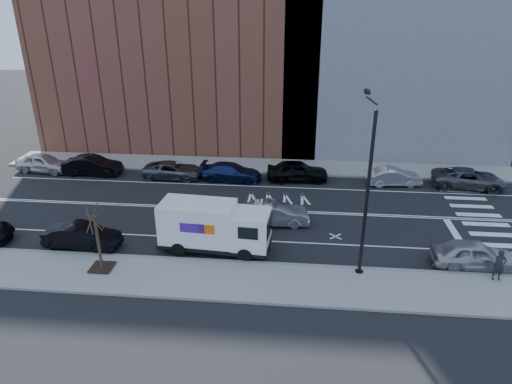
% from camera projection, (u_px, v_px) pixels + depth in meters
% --- Properties ---
extents(ground, '(120.00, 120.00, 0.00)m').
position_uv_depth(ground, '(246.00, 210.00, 32.11)').
color(ground, black).
rests_on(ground, ground).
extents(sidewalk_near, '(44.00, 3.60, 0.15)m').
position_uv_depth(sidewalk_near, '(227.00, 280.00, 24.04)').
color(sidewalk_near, gray).
rests_on(sidewalk_near, ground).
extents(sidewalk_far, '(44.00, 3.60, 0.15)m').
position_uv_depth(sidewalk_far, '(258.00, 166.00, 40.11)').
color(sidewalk_far, gray).
rests_on(sidewalk_far, ground).
extents(curb_near, '(44.00, 0.25, 0.17)m').
position_uv_depth(curb_near, '(232.00, 262.00, 25.68)').
color(curb_near, gray).
rests_on(curb_near, ground).
extents(curb_far, '(44.00, 0.25, 0.17)m').
position_uv_depth(curb_far, '(256.00, 173.00, 38.46)').
color(curb_far, gray).
rests_on(curb_far, ground).
extents(crosswalk, '(3.00, 14.00, 0.01)m').
position_uv_depth(crosswalk, '(482.00, 220.00, 30.71)').
color(crosswalk, white).
rests_on(crosswalk, ground).
extents(road_markings, '(40.00, 8.60, 0.01)m').
position_uv_depth(road_markings, '(246.00, 210.00, 32.11)').
color(road_markings, white).
rests_on(road_markings, ground).
extents(bldg_brick, '(26.00, 10.00, 22.00)m').
position_uv_depth(bldg_brick, '(180.00, 28.00, 42.67)').
color(bldg_brick, brown).
rests_on(bldg_brick, ground).
extents(bldg_concrete, '(20.00, 10.00, 26.00)m').
position_uv_depth(bldg_concrete, '(401.00, 6.00, 40.12)').
color(bldg_concrete, slate).
rests_on(bldg_concrete, ground).
extents(streetlight, '(0.44, 4.02, 9.34)m').
position_uv_depth(streetlight, '(367.00, 184.00, 23.16)').
color(streetlight, black).
rests_on(streetlight, ground).
extents(street_tree, '(1.20, 1.20, 3.75)m').
position_uv_depth(street_tree, '(99.00, 248.00, 24.48)').
color(street_tree, black).
rests_on(street_tree, ground).
extents(fedex_van, '(6.63, 2.71, 2.96)m').
position_uv_depth(fedex_van, '(214.00, 226.00, 26.48)').
color(fedex_van, black).
rests_on(fedex_van, ground).
extents(far_parked_a, '(4.79, 2.37, 1.57)m').
position_uv_depth(far_parked_a, '(44.00, 163.00, 38.72)').
color(far_parked_a, silver).
rests_on(far_parked_a, ground).
extents(far_parked_b, '(4.79, 1.69, 1.58)m').
position_uv_depth(far_parked_b, '(93.00, 165.00, 38.12)').
color(far_parked_b, black).
rests_on(far_parked_b, ground).
extents(far_parked_c, '(4.91, 2.38, 1.35)m').
position_uv_depth(far_parked_c, '(173.00, 170.00, 37.45)').
color(far_parked_c, '#56595E').
rests_on(far_parked_c, ground).
extents(far_parked_d, '(5.01, 2.28, 1.42)m').
position_uv_depth(far_parked_d, '(231.00, 172.00, 36.96)').
color(far_parked_d, '#16234E').
rests_on(far_parked_d, ground).
extents(far_parked_e, '(5.06, 2.38, 1.67)m').
position_uv_depth(far_parked_e, '(297.00, 171.00, 36.81)').
color(far_parked_e, black).
rests_on(far_parked_e, ground).
extents(far_parked_f, '(4.33, 1.92, 1.38)m').
position_uv_depth(far_parked_f, '(394.00, 177.00, 36.03)').
color(far_parked_f, silver).
rests_on(far_parked_f, ground).
extents(far_parked_g, '(5.65, 3.00, 1.51)m').
position_uv_depth(far_parked_g, '(469.00, 178.00, 35.52)').
color(far_parked_g, '#4C4F54').
rests_on(far_parked_g, ground).
extents(driving_sedan, '(4.79, 2.14, 1.53)m').
position_uv_depth(driving_sedan, '(273.00, 214.00, 29.80)').
color(driving_sedan, '#A6A6AB').
rests_on(driving_sedan, ground).
extents(near_parked_rear_a, '(4.59, 1.80, 1.49)m').
position_uv_depth(near_parked_rear_a, '(82.00, 236.00, 27.06)').
color(near_parked_rear_a, black).
rests_on(near_parked_rear_a, ground).
extents(near_parked_front, '(4.55, 1.86, 1.55)m').
position_uv_depth(near_parked_front, '(474.00, 254.00, 25.13)').
color(near_parked_front, '#AEAEB3').
rests_on(near_parked_front, ground).
extents(pedestrian, '(0.65, 0.43, 1.75)m').
position_uv_depth(pedestrian, '(499.00, 265.00, 23.66)').
color(pedestrian, black).
rests_on(pedestrian, sidewalk_near).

